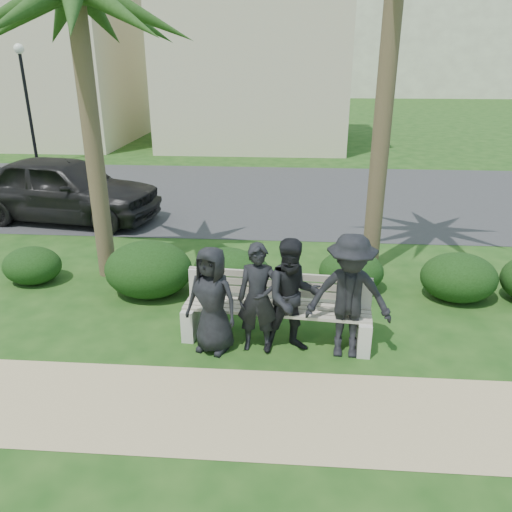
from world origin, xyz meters
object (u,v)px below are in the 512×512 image
object	(u,v)px
street_lamp	(25,83)
man_d	(349,297)
park_bench	(276,313)
man_a	(212,300)
man_b	(258,298)
man_c	(293,297)
car_a	(64,189)

from	to	relation	value
street_lamp	man_d	xyz separation A→B (m)	(10.64, -12.50, -2.06)
park_bench	man_d	bearing A→B (deg)	-14.26
man_a	man_b	distance (m)	0.63
man_a	man_b	size ratio (longest dim) A/B	0.97
man_b	man_d	size ratio (longest dim) A/B	0.89
street_lamp	man_b	xyz separation A→B (m)	(9.42, -12.44, -2.16)
park_bench	man_b	size ratio (longest dim) A/B	1.73
man_d	man_b	bearing A→B (deg)	-179.77
man_c	man_b	bearing A→B (deg)	164.45
man_b	man_d	world-z (taller)	man_d
man_a	man_c	world-z (taller)	man_c
man_a	man_c	distance (m)	1.10
man_b	man_c	bearing A→B (deg)	0.30
man_a	street_lamp	bearing A→B (deg)	144.22
man_b	man_d	bearing A→B (deg)	-1.26
man_b	man_c	size ratio (longest dim) A/B	0.95
street_lamp	park_bench	distance (m)	15.74
park_bench	man_a	world-z (taller)	man_a
street_lamp	park_bench	size ratio (longest dim) A/B	1.58
park_bench	man_d	world-z (taller)	man_d
park_bench	man_d	xyz separation A→B (m)	(0.97, -0.34, 0.46)
man_d	car_a	distance (m)	8.59
street_lamp	man_a	world-z (taller)	street_lamp
park_bench	man_b	bearing A→B (deg)	-126.09
man_d	man_c	bearing A→B (deg)	179.25
park_bench	man_c	bearing A→B (deg)	-46.91
street_lamp	car_a	size ratio (longest dim) A/B	0.91
street_lamp	park_bench	world-z (taller)	street_lamp
man_d	park_bench	bearing A→B (deg)	163.96
street_lamp	man_b	bearing A→B (deg)	-52.86
man_a	car_a	bearing A→B (deg)	148.09
street_lamp	man_d	bearing A→B (deg)	-49.61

